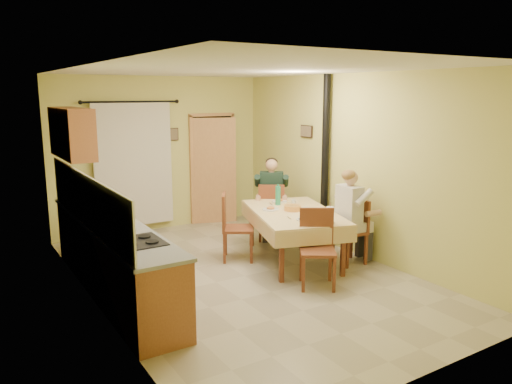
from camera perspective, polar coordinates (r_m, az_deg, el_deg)
floor at (r=7.04m, az=-1.31°, el=-9.57°), size 4.00×6.00×0.01m
room_shell at (r=6.61m, az=-1.38°, el=5.33°), size 4.04×6.04×2.82m
kitchen_run at (r=6.60m, az=-16.11°, el=-7.05°), size 0.64×3.64×1.56m
upper_cabinets at (r=7.54m, az=-20.35°, el=6.36°), size 0.35×1.40×0.70m
curtain at (r=9.09m, az=-13.80°, el=3.10°), size 1.70×0.07×2.22m
doorway at (r=9.74m, az=-4.86°, el=2.66°), size 0.96×0.33×2.15m
dining_table at (r=7.60m, az=4.27°, el=-5.00°), size 1.70×2.20×0.76m
tableware at (r=7.41m, az=4.71°, el=-1.95°), size 0.69×1.67×0.33m
chair_far at (r=8.64m, az=1.75°, el=-3.57°), size 0.61×0.61×1.00m
chair_near at (r=6.65m, az=7.00°, el=-8.25°), size 0.62×0.62×1.01m
chair_right at (r=7.60m, az=10.71°, el=-5.87°), size 0.43×0.43×0.96m
chair_left at (r=7.63m, az=-2.19°, el=-5.58°), size 0.63×0.63×1.02m
man_far at (r=8.52m, az=1.78°, el=0.28°), size 0.65×0.64×1.39m
man_right at (r=7.44m, az=10.79°, el=-1.55°), size 0.48×0.60×1.39m
stove_flue at (r=8.31m, az=7.83°, el=0.91°), size 0.24×0.24×2.80m
picture_back at (r=9.38m, az=-9.42°, el=6.52°), size 0.19×0.03×0.23m
picture_right at (r=8.71m, az=5.79°, el=6.91°), size 0.03×0.31×0.21m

